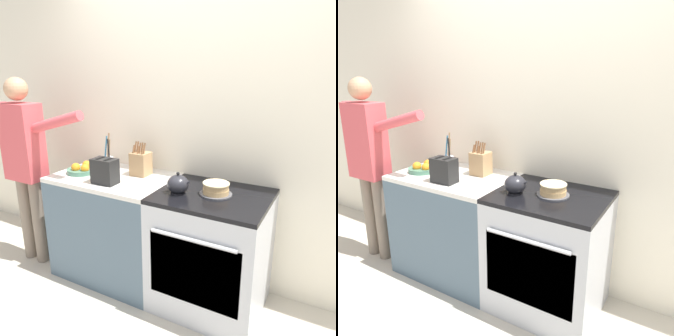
{
  "view_description": "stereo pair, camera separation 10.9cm",
  "coord_description": "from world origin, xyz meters",
  "views": [
    {
      "loc": [
        0.98,
        -1.69,
        1.72
      ],
      "look_at": [
        -0.1,
        0.3,
        1.04
      ],
      "focal_mm": 35.0,
      "sensor_mm": 36.0,
      "label": 1
    },
    {
      "loc": [
        1.07,
        -1.63,
        1.72
      ],
      "look_at": [
        -0.1,
        0.3,
        1.04
      ],
      "focal_mm": 35.0,
      "sensor_mm": 36.0,
      "label": 2
    }
  ],
  "objects": [
    {
      "name": "layer_cake",
      "position": [
        0.26,
        0.33,
        0.93
      ],
      "size": [
        0.23,
        0.23,
        0.09
      ],
      "color": "#4C4C51",
      "rests_on": "stove_range"
    },
    {
      "name": "utensil_crock",
      "position": [
        -0.7,
        0.35,
        0.97
      ],
      "size": [
        0.11,
        0.11,
        0.34
      ],
      "color": "#B7BABF",
      "rests_on": "counter_cabinet"
    },
    {
      "name": "tea_kettle",
      "position": [
        0.01,
        0.23,
        0.95
      ],
      "size": [
        0.19,
        0.15,
        0.15
      ],
      "color": "#232328",
      "rests_on": "stove_range"
    },
    {
      "name": "wall_back",
      "position": [
        0.0,
        0.68,
        1.3
      ],
      "size": [
        8.0,
        0.04,
        2.6
      ],
      "color": "silver",
      "rests_on": "ground_plane"
    },
    {
      "name": "stove_range",
      "position": [
        0.24,
        0.33,
        0.44
      ],
      "size": [
        0.77,
        0.69,
        0.89
      ],
      "color": "#B7BABF",
      "rests_on": "ground_plane"
    },
    {
      "name": "person_baker",
      "position": [
        -1.41,
        0.13,
        0.99
      ],
      "size": [
        0.94,
        0.2,
        1.66
      ],
      "rotation": [
        0.0,
        0.0,
        0.04
      ],
      "color": "#7A6B5B",
      "rests_on": "ground_plane"
    },
    {
      "name": "knife_block",
      "position": [
        -0.44,
        0.46,
        0.98
      ],
      "size": [
        0.14,
        0.14,
        0.28
      ],
      "color": "tan",
      "rests_on": "counter_cabinet"
    },
    {
      "name": "fruit_bowl",
      "position": [
        -0.9,
        0.26,
        0.92
      ],
      "size": [
        0.23,
        0.23,
        0.09
      ],
      "color": "#4C7F66",
      "rests_on": "counter_cabinet"
    },
    {
      "name": "ground_plane",
      "position": [
        0.0,
        0.0,
        0.0
      ],
      "size": [
        16.0,
        16.0,
        0.0
      ],
      "primitive_type": "plane",
      "color": "beige"
    },
    {
      "name": "counter_cabinet",
      "position": [
        -0.63,
        0.33,
        0.44
      ],
      "size": [
        0.96,
        0.66,
        0.89
      ],
      "color": "#4C6070",
      "rests_on": "ground_plane"
    },
    {
      "name": "toaster",
      "position": [
        -0.57,
        0.15,
        0.98
      ],
      "size": [
        0.2,
        0.12,
        0.2
      ],
      "color": "black",
      "rests_on": "counter_cabinet"
    }
  ]
}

